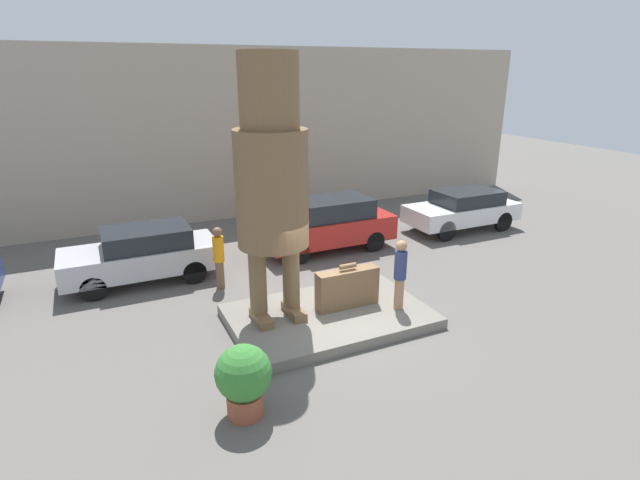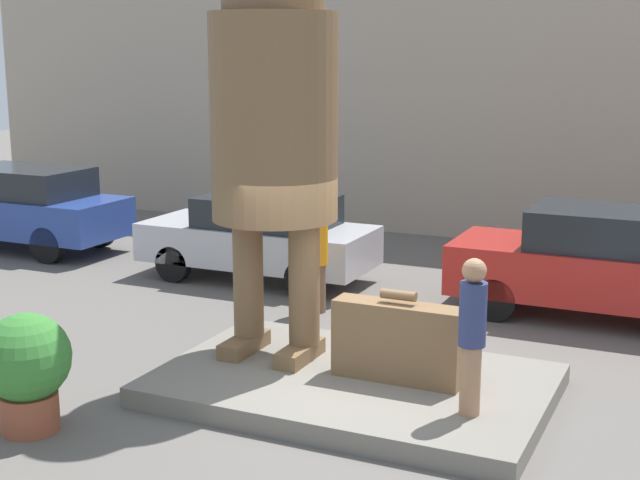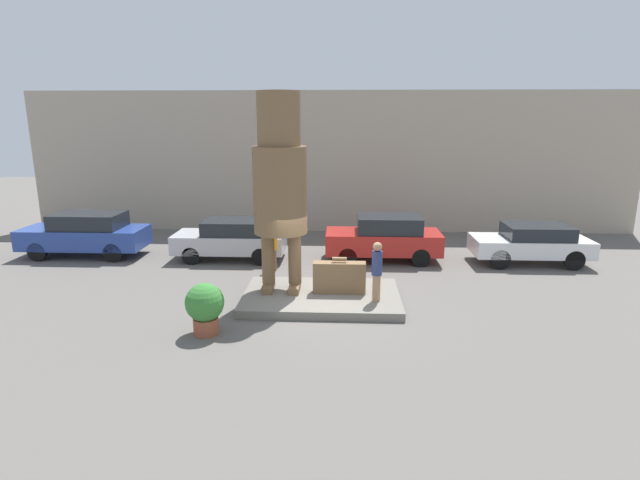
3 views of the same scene
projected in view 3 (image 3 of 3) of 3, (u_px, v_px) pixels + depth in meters
The scene contains 12 objects.
ground_plane at pixel (321, 301), 14.61m from camera, with size 60.00×60.00×0.00m, color #605B56.
pedestal at pixel (321, 297), 14.58m from camera, with size 4.54×2.96×0.24m.
building_backdrop at pixel (330, 162), 23.13m from camera, with size 28.00×0.60×6.41m.
statue_figure at pixel (280, 178), 14.12m from camera, with size 1.54×1.54×5.70m.
giant_suitcase at pixel (339, 277), 14.50m from camera, with size 1.53×0.38×1.08m.
tourist at pixel (377, 269), 13.73m from camera, with size 0.29×0.29×1.69m.
parked_car_blue at pixel (86, 233), 19.16m from camera, with size 4.65×1.74×1.69m.
parked_car_silver at pixel (231, 238), 18.77m from camera, with size 4.12×1.72×1.51m.
parked_car_red at pixel (384, 237), 18.57m from camera, with size 4.24×1.74×1.70m.
parked_car_white at pixel (532, 243), 18.20m from camera, with size 4.14×1.74×1.45m.
planter_pot at pixel (205, 306), 12.24m from camera, with size 0.96×0.96×1.30m.
worker_hivis at pixel (273, 245), 17.31m from camera, with size 0.29×0.29×1.71m.
Camera 3 is at (0.59, -13.74, 5.25)m, focal length 28.00 mm.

